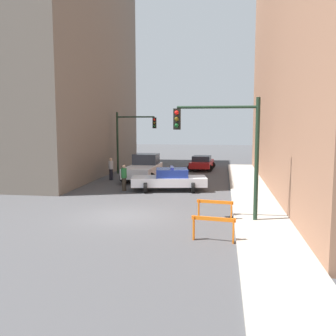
% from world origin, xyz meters
% --- Properties ---
extents(ground_plane, '(120.00, 120.00, 0.00)m').
position_xyz_m(ground_plane, '(0.00, 0.00, 0.00)').
color(ground_plane, '#424244').
extents(sidewalk_right, '(2.40, 44.00, 0.12)m').
position_xyz_m(sidewalk_right, '(6.20, 0.00, 0.06)').
color(sidewalk_right, '#9E998E').
rests_on(sidewalk_right, ground_plane).
extents(building_corner_left, '(14.00, 20.00, 18.05)m').
position_xyz_m(building_corner_left, '(-12.00, 14.00, 9.03)').
color(building_corner_left, '#6B6056').
rests_on(building_corner_left, ground_plane).
extents(traffic_light_near, '(3.64, 0.35, 5.20)m').
position_xyz_m(traffic_light_near, '(4.73, -0.28, 3.53)').
color(traffic_light_near, black).
rests_on(traffic_light_near, sidewalk_right).
extents(traffic_light_far, '(3.44, 0.35, 5.20)m').
position_xyz_m(traffic_light_far, '(-3.30, 14.41, 3.40)').
color(traffic_light_far, black).
rests_on(traffic_light_far, ground_plane).
extents(police_car, '(4.94, 2.84, 1.52)m').
position_xyz_m(police_car, '(1.16, 6.87, 0.72)').
color(police_car, white).
rests_on(police_car, ground_plane).
extents(white_truck, '(2.71, 5.44, 1.90)m').
position_xyz_m(white_truck, '(-1.48, 11.34, 0.91)').
color(white_truck, silver).
rests_on(white_truck, ground_plane).
extents(parked_car_near, '(2.46, 4.41, 1.31)m').
position_xyz_m(parked_car_near, '(2.57, 17.96, 0.67)').
color(parked_car_near, maroon).
rests_on(parked_car_near, ground_plane).
extents(pedestrian_crossing, '(0.44, 0.44, 1.66)m').
position_xyz_m(pedestrian_crossing, '(-1.70, 6.39, 0.86)').
color(pedestrian_crossing, '#382D23').
rests_on(pedestrian_crossing, ground_plane).
extents(pedestrian_corner, '(0.44, 0.44, 1.66)m').
position_xyz_m(pedestrian_corner, '(-3.89, 10.78, 0.86)').
color(pedestrian_corner, black).
rests_on(pedestrian_corner, ground_plane).
extents(barrier_front, '(1.59, 0.38, 0.90)m').
position_xyz_m(barrier_front, '(4.18, -3.19, 0.62)').
color(barrier_front, orange).
rests_on(barrier_front, ground_plane).
extents(barrier_mid, '(1.59, 0.38, 0.90)m').
position_xyz_m(barrier_mid, '(4.17, -0.22, 0.62)').
color(barrier_mid, orange).
rests_on(barrier_mid, ground_plane).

